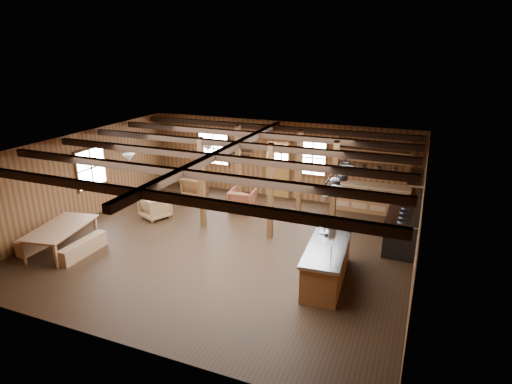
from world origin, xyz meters
TOP-DOWN VIEW (x-y plane):
  - room at (0.00, 0.00)m, footprint 10.04×9.04m
  - ceiling_joists at (0.00, 0.18)m, footprint 9.80×8.82m
  - timber_posts at (0.52, 2.08)m, footprint 3.95×2.35m
  - back_door at (0.00, 4.45)m, footprint 1.02×0.08m
  - window_back_left at (-2.60, 4.46)m, footprint 1.32×0.06m
  - window_back_right at (1.30, 4.46)m, footprint 1.02×0.06m
  - window_left at (-4.96, 0.50)m, footprint 0.14×1.24m
  - notice_boards at (-1.50, 4.46)m, footprint 1.08×0.03m
  - back_counter at (3.40, 4.20)m, footprint 2.55×0.60m
  - pendant_lamps at (-2.25, 1.00)m, footprint 1.86×2.36m
  - pot_rack at (3.04, 0.28)m, footprint 0.45×3.00m
  - kitchen_island at (3.08, -0.76)m, footprint 1.05×2.55m
  - step_stool at (3.00, -0.83)m, footprint 0.48×0.41m
  - commercial_range at (4.64, 1.69)m, footprint 0.88×1.71m
  - dining_table at (-3.90, -1.93)m, footprint 1.46×2.18m
  - bench_wall at (-4.65, -1.93)m, footprint 0.30×1.60m
  - bench_aisle at (-3.23, -1.93)m, footprint 0.28×1.51m
  - armchair_a at (-2.88, 3.40)m, footprint 0.80×0.82m
  - armchair_b at (-0.60, 2.62)m, footprint 0.88×0.90m
  - armchair_c at (-2.96, 1.00)m, footprint 1.08×1.09m
  - counter_pot at (2.96, -0.06)m, footprint 0.33×0.33m
  - bowl at (2.85, -0.21)m, footprint 0.28×0.28m

SIDE VIEW (x-z plane):
  - step_stool at x=3.00m, z-range 0.00..0.36m
  - bench_aisle at x=-3.23m, z-range 0.00..0.42m
  - bench_wall at x=-4.65m, z-range 0.00..0.44m
  - armchair_a at x=-2.88m, z-range 0.00..0.71m
  - dining_table at x=-3.90m, z-range 0.00..0.71m
  - armchair_c at x=-2.96m, z-range 0.00..0.75m
  - armchair_b at x=-0.60m, z-range 0.00..0.76m
  - kitchen_island at x=3.08m, z-range -0.12..1.08m
  - back_counter at x=3.40m, z-range -0.62..1.83m
  - commercial_range at x=4.64m, z-range -0.39..1.73m
  - back_door at x=0.00m, z-range -0.19..1.96m
  - bowl at x=2.85m, z-range 0.94..1.00m
  - counter_pot at x=2.96m, z-range 0.94..1.14m
  - room at x=0.00m, z-range -0.02..2.82m
  - timber_posts at x=0.52m, z-range 0.00..2.80m
  - window_back_left at x=-2.60m, z-range 0.94..2.26m
  - window_back_right at x=1.30m, z-range 0.94..2.26m
  - window_left at x=-4.96m, z-range 0.94..2.26m
  - notice_boards at x=-1.50m, z-range 1.19..2.09m
  - pot_rack at x=3.04m, z-range 2.01..2.47m
  - pendant_lamps at x=-2.25m, z-range 1.92..2.58m
  - ceiling_joists at x=0.00m, z-range 2.59..2.77m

